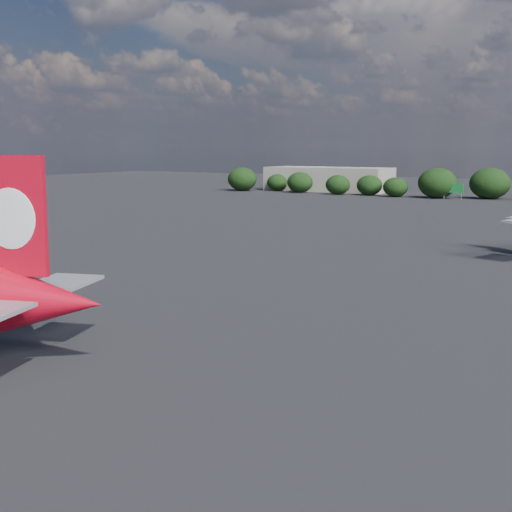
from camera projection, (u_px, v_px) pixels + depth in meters
The scene contains 3 objects.
ground at pixel (339, 259), 96.82m from camera, with size 500.00×500.00×0.00m, color black.
terminal_building at pixel (328, 179), 241.02m from camera, with size 42.00×16.00×8.00m.
highway_sign at pixel (453, 188), 203.47m from camera, with size 6.00×0.30×4.50m.
Camera 1 is at (40.11, -27.54, 15.18)m, focal length 50.00 mm.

